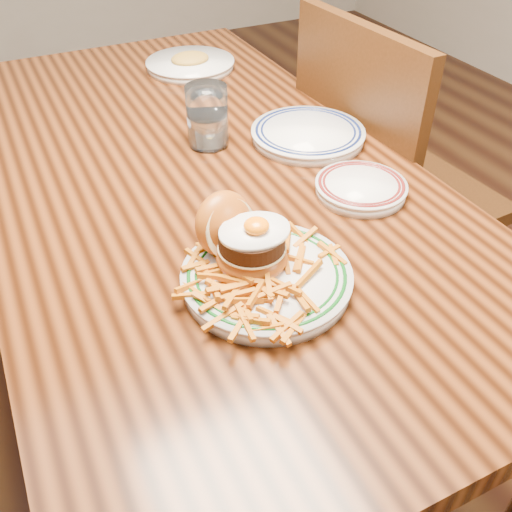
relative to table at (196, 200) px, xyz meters
name	(u,v)px	position (x,y,z in m)	size (l,w,h in m)	color
floor	(211,391)	(0.00, 0.00, -0.66)	(6.00, 6.00, 0.00)	black
table	(196,200)	(0.00, 0.00, 0.00)	(0.85, 1.60, 0.75)	black
chair_right	(383,188)	(0.55, 0.04, -0.14)	(0.48, 0.48, 0.97)	#3C1F0C
main_plate	(259,263)	(-0.04, -0.39, 0.12)	(0.27, 0.28, 0.13)	silver
side_plate	(361,187)	(0.25, -0.25, 0.10)	(0.18, 0.18, 0.03)	silver
rear_plate	(308,134)	(0.27, -0.01, 0.10)	(0.25, 0.25, 0.03)	silver
water_glass	(208,120)	(0.06, 0.07, 0.15)	(0.09, 0.09, 0.13)	white
far_plate	(190,63)	(0.19, 0.51, 0.10)	(0.25, 0.25, 0.04)	silver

